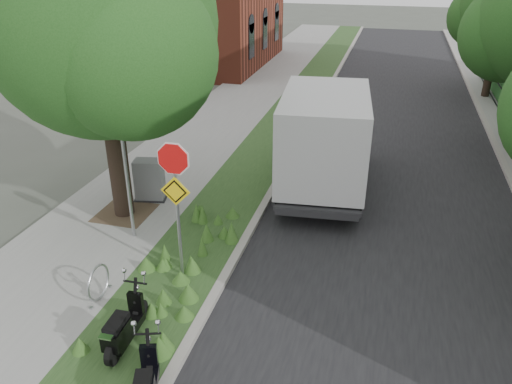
# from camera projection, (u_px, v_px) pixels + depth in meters

# --- Properties ---
(ground) EXTENTS (120.00, 120.00, 0.00)m
(ground) POSITION_uv_depth(u_px,v_px,m) (235.00, 306.00, 10.17)
(ground) COLOR #4C5147
(ground) RESTS_ON ground
(sidewalk_near) EXTENTS (3.50, 60.00, 0.12)m
(sidewalk_near) POSITION_uv_depth(u_px,v_px,m) (208.00, 130.00, 19.80)
(sidewalk_near) COLOR gray
(sidewalk_near) RESTS_ON ground
(verge) EXTENTS (2.00, 60.00, 0.12)m
(verge) POSITION_uv_depth(u_px,v_px,m) (276.00, 136.00, 19.15)
(verge) COLOR #23411C
(verge) RESTS_ON ground
(kerb_near) EXTENTS (0.20, 60.00, 0.13)m
(kerb_near) POSITION_uv_depth(u_px,v_px,m) (301.00, 138.00, 18.91)
(kerb_near) COLOR #9E9991
(kerb_near) RESTS_ON ground
(road) EXTENTS (7.00, 60.00, 0.01)m
(road) POSITION_uv_depth(u_px,v_px,m) (396.00, 148.00, 18.12)
(road) COLOR black
(road) RESTS_ON ground
(kerb_far) EXTENTS (0.20, 60.00, 0.13)m
(kerb_far) POSITION_uv_depth(u_px,v_px,m) (500.00, 156.00, 17.27)
(kerb_far) COLOR #9E9991
(kerb_far) RESTS_ON ground
(street_tree_main) EXTENTS (6.21, 5.54, 7.66)m
(street_tree_main) POSITION_uv_depth(u_px,v_px,m) (99.00, 33.00, 11.48)
(street_tree_main) COLOR black
(street_tree_main) RESTS_ON ground
(bare_post) EXTENTS (0.08, 0.08, 4.00)m
(bare_post) POSITION_uv_depth(u_px,v_px,m) (125.00, 162.00, 11.54)
(bare_post) COLOR #A5A8AD
(bare_post) RESTS_ON ground
(bike_hoop) EXTENTS (0.06, 0.78, 0.77)m
(bike_hoop) POSITION_uv_depth(u_px,v_px,m) (98.00, 283.00, 10.07)
(bike_hoop) COLOR #A5A8AD
(bike_hoop) RESTS_ON ground
(sign_assembly) EXTENTS (0.94, 0.08, 3.22)m
(sign_assembly) POSITION_uv_depth(u_px,v_px,m) (175.00, 184.00, 9.97)
(sign_assembly) COLOR #A5A8AD
(sign_assembly) RESTS_ON ground
(far_tree_c) EXTENTS (4.37, 3.89, 5.93)m
(far_tree_c) POSITION_uv_depth(u_px,v_px,m) (501.00, 12.00, 22.40)
(far_tree_c) COLOR black
(far_tree_c) RESTS_ON ground
(scooter_near) EXTENTS (0.35, 1.56, 0.74)m
(scooter_near) POSITION_uv_depth(u_px,v_px,m) (122.00, 332.00, 8.80)
(scooter_near) COLOR black
(scooter_near) RESTS_ON ground
(box_truck) EXTENTS (2.77, 5.90, 2.58)m
(box_truck) POSITION_uv_depth(u_px,v_px,m) (324.00, 135.00, 14.45)
(box_truck) COLOR #262628
(box_truck) RESTS_ON ground
(utility_cabinet) EXTENTS (0.98, 0.75, 1.17)m
(utility_cabinet) POSITION_uv_depth(u_px,v_px,m) (150.00, 180.00, 14.02)
(utility_cabinet) COLOR #262628
(utility_cabinet) RESTS_ON ground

